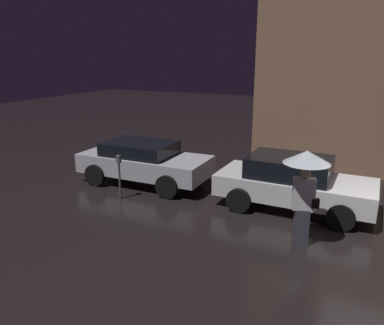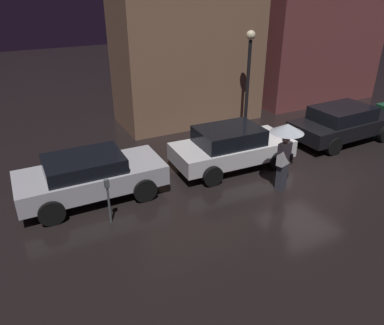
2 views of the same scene
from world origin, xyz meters
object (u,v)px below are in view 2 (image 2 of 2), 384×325
at_px(parked_car_black, 343,123).
at_px(parked_car_white, 231,146).
at_px(parked_car_silver, 90,175).
at_px(parking_meter, 108,197).
at_px(pedestrian_with_umbrella, 286,140).
at_px(street_lamp_near, 249,67).

bearing_deg(parked_car_black, parked_car_white, 178.04).
relative_size(parked_car_silver, parked_car_white, 1.01).
distance_m(parked_car_silver, parking_meter, 1.54).
height_order(parked_car_silver, parked_car_black, parked_car_black).
bearing_deg(pedestrian_with_umbrella, street_lamp_near, 51.02).
xyz_separation_m(parked_car_white, parked_car_black, (5.30, -0.01, -0.00)).
height_order(parked_car_black, pedestrian_with_umbrella, pedestrian_with_umbrella).
bearing_deg(parking_meter, pedestrian_with_umbrella, -6.69).
xyz_separation_m(parked_car_black, pedestrian_with_umbrella, (-4.73, -2.05, 0.89)).
distance_m(parked_car_black, pedestrian_with_umbrella, 5.23).
bearing_deg(street_lamp_near, parked_car_white, -131.81).
relative_size(parked_car_silver, parking_meter, 3.22).
relative_size(parked_car_black, parking_meter, 3.44).
relative_size(parking_meter, street_lamp_near, 0.32).
distance_m(parked_car_silver, parked_car_white, 4.86).
relative_size(pedestrian_with_umbrella, street_lamp_near, 0.52).
distance_m(parked_car_black, street_lamp_near, 4.43).
xyz_separation_m(parked_car_silver, street_lamp_near, (7.32, 2.64, 1.99)).
distance_m(parked_car_white, parking_meter, 4.94).
xyz_separation_m(parked_car_white, pedestrian_with_umbrella, (0.58, -2.05, 0.89)).
height_order(parked_car_black, street_lamp_near, street_lamp_near).
bearing_deg(parked_car_silver, street_lamp_near, 20.09).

